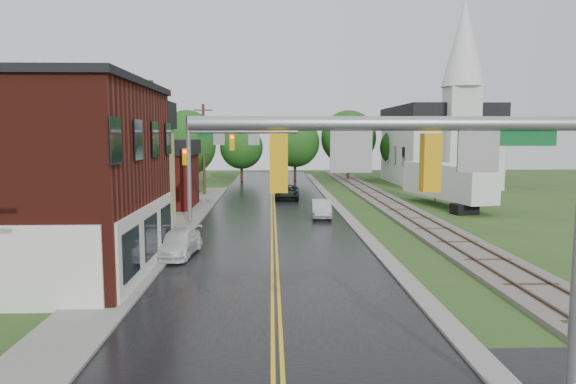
{
  "coord_description": "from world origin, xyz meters",
  "views": [
    {
      "loc": [
        -0.15,
        -7.15,
        6.0
      ],
      "look_at": [
        0.59,
        15.19,
        3.5
      ],
      "focal_mm": 32.0,
      "sensor_mm": 36.0,
      "label": 1
    }
  ],
  "objects_px": {
    "suv_dark": "(287,192)",
    "semi_trailer": "(447,181)",
    "traffic_signal_far": "(221,150)",
    "tree_left_b": "(34,139)",
    "sedan_silver": "(321,209)",
    "pickup_white": "(178,244)",
    "utility_pole_b": "(153,158)",
    "tree_left_e": "(186,146)",
    "traffic_signal_near": "(470,192)",
    "utility_pole_c": "(204,148)",
    "church": "(440,136)",
    "tree_left_c": "(120,151)"
  },
  "relations": [
    {
      "from": "suv_dark",
      "to": "semi_trailer",
      "type": "distance_m",
      "value": 14.27
    },
    {
      "from": "traffic_signal_far",
      "to": "tree_left_b",
      "type": "bearing_deg",
      "value": 161.19
    },
    {
      "from": "sedan_silver",
      "to": "pickup_white",
      "type": "bearing_deg",
      "value": -122.43
    },
    {
      "from": "utility_pole_b",
      "to": "tree_left_e",
      "type": "height_order",
      "value": "utility_pole_b"
    },
    {
      "from": "traffic_signal_near",
      "to": "suv_dark",
      "type": "height_order",
      "value": "traffic_signal_near"
    },
    {
      "from": "utility_pole_c",
      "to": "semi_trailer",
      "type": "xyz_separation_m",
      "value": [
        21.29,
        -9.1,
        -2.58
      ]
    },
    {
      "from": "church",
      "to": "suv_dark",
      "type": "bearing_deg",
      "value": -144.16
    },
    {
      "from": "tree_left_c",
      "to": "semi_trailer",
      "type": "xyz_separation_m",
      "value": [
        28.33,
        -5.0,
        -2.37
      ]
    },
    {
      "from": "church",
      "to": "traffic_signal_near",
      "type": "distance_m",
      "value": 54.32
    },
    {
      "from": "tree_left_c",
      "to": "tree_left_e",
      "type": "distance_m",
      "value": 7.82
    },
    {
      "from": "tree_left_c",
      "to": "pickup_white",
      "type": "xyz_separation_m",
      "value": [
        9.05,
        -21.83,
        -3.89
      ]
    },
    {
      "from": "church",
      "to": "sedan_silver",
      "type": "distance_m",
      "value": 29.67
    },
    {
      "from": "traffic_signal_far",
      "to": "utility_pole_b",
      "type": "height_order",
      "value": "utility_pole_b"
    },
    {
      "from": "utility_pole_c",
      "to": "tree_left_c",
      "type": "distance_m",
      "value": 8.16
    },
    {
      "from": "church",
      "to": "utility_pole_c",
      "type": "bearing_deg",
      "value": -160.03
    },
    {
      "from": "utility_pole_b",
      "to": "traffic_signal_far",
      "type": "bearing_deg",
      "value": 56.32
    },
    {
      "from": "church",
      "to": "utility_pole_c",
      "type": "xyz_separation_m",
      "value": [
        -26.8,
        -9.74,
        -1.11
      ]
    },
    {
      "from": "suv_dark",
      "to": "traffic_signal_far",
      "type": "bearing_deg",
      "value": -107.07
    },
    {
      "from": "suv_dark",
      "to": "utility_pole_b",
      "type": "bearing_deg",
      "value": -111.16
    },
    {
      "from": "semi_trailer",
      "to": "suv_dark",
      "type": "bearing_deg",
      "value": 157.75
    },
    {
      "from": "church",
      "to": "pickup_white",
      "type": "height_order",
      "value": "church"
    },
    {
      "from": "tree_left_b",
      "to": "church",
      "type": "bearing_deg",
      "value": 29.99
    },
    {
      "from": "suv_dark",
      "to": "pickup_white",
      "type": "relative_size",
      "value": 1.1
    },
    {
      "from": "utility_pole_c",
      "to": "tree_left_c",
      "type": "xyz_separation_m",
      "value": [
        -7.05,
        -4.1,
        -0.21
      ]
    },
    {
      "from": "utility_pole_c",
      "to": "suv_dark",
      "type": "distance_m",
      "value": 9.84
    },
    {
      "from": "traffic_signal_near",
      "to": "tree_left_b",
      "type": "height_order",
      "value": "tree_left_b"
    },
    {
      "from": "pickup_white",
      "to": "semi_trailer",
      "type": "xyz_separation_m",
      "value": [
        19.28,
        16.83,
        1.53
      ]
    },
    {
      "from": "tree_left_b",
      "to": "sedan_silver",
      "type": "distance_m",
      "value": 22.06
    },
    {
      "from": "tree_left_c",
      "to": "sedan_silver",
      "type": "height_order",
      "value": "tree_left_c"
    },
    {
      "from": "traffic_signal_near",
      "to": "traffic_signal_far",
      "type": "xyz_separation_m",
      "value": [
        -6.94,
        25.0,
        0.01
      ]
    },
    {
      "from": "sedan_silver",
      "to": "utility_pole_b",
      "type": "bearing_deg",
      "value": -140.25
    },
    {
      "from": "tree_left_b",
      "to": "suv_dark",
      "type": "relative_size",
      "value": 2.06
    },
    {
      "from": "traffic_signal_near",
      "to": "traffic_signal_far",
      "type": "height_order",
      "value": "same"
    },
    {
      "from": "traffic_signal_far",
      "to": "sedan_silver",
      "type": "bearing_deg",
      "value": 20.68
    },
    {
      "from": "church",
      "to": "tree_left_c",
      "type": "height_order",
      "value": "church"
    },
    {
      "from": "tree_left_c",
      "to": "pickup_white",
      "type": "distance_m",
      "value": 23.95
    },
    {
      "from": "church",
      "to": "utility_pole_c",
      "type": "height_order",
      "value": "church"
    },
    {
      "from": "tree_left_e",
      "to": "church",
      "type": "bearing_deg",
      "value": 15.2
    },
    {
      "from": "utility_pole_b",
      "to": "tree_left_c",
      "type": "distance_m",
      "value": 19.24
    },
    {
      "from": "traffic_signal_near",
      "to": "sedan_silver",
      "type": "height_order",
      "value": "traffic_signal_near"
    },
    {
      "from": "traffic_signal_near",
      "to": "pickup_white",
      "type": "height_order",
      "value": "traffic_signal_near"
    },
    {
      "from": "suv_dark",
      "to": "semi_trailer",
      "type": "xyz_separation_m",
      "value": [
        13.14,
        -5.37,
        1.49
      ]
    },
    {
      "from": "traffic_signal_near",
      "to": "tree_left_b",
      "type": "distance_m",
      "value": 36.73
    },
    {
      "from": "tree_left_b",
      "to": "suv_dark",
      "type": "xyz_separation_m",
      "value": [
        19.2,
        8.37,
        -5.06
      ]
    },
    {
      "from": "traffic_signal_far",
      "to": "pickup_white",
      "type": "relative_size",
      "value": 1.72
    },
    {
      "from": "traffic_signal_near",
      "to": "semi_trailer",
      "type": "height_order",
      "value": "traffic_signal_near"
    },
    {
      "from": "utility_pole_c",
      "to": "tree_left_c",
      "type": "bearing_deg",
      "value": -149.8
    },
    {
      "from": "traffic_signal_near",
      "to": "semi_trailer",
      "type": "xyz_separation_m",
      "value": [
        11.01,
        32.9,
        -2.82
      ]
    },
    {
      "from": "church",
      "to": "semi_trailer",
      "type": "height_order",
      "value": "church"
    },
    {
      "from": "tree_left_e",
      "to": "semi_trailer",
      "type": "bearing_deg",
      "value": -25.24
    }
  ]
}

